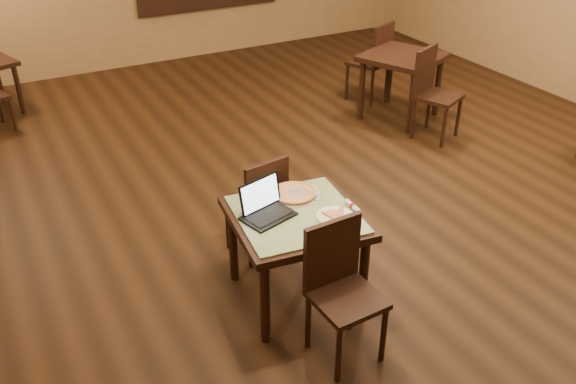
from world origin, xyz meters
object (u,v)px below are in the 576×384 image
chair_main_far (260,202)px  pizza_pan (294,194)px  chair_main_near (340,283)px  laptop (264,206)px  other_table_a_chair_far (375,57)px  other_table_a_chair_near (432,88)px  other_table_a (402,65)px  tiled_table (296,225)px

chair_main_far → pizza_pan: size_ratio=2.35×
chair_main_near → laptop: laptop is taller
laptop → other_table_a_chair_far: 4.32m
other_table_a_chair_near → chair_main_near: bearing=-162.8°
pizza_pan → other_table_a: (2.76, 2.23, -0.09)m
chair_main_near → other_table_a_chair_far: other_table_a_chair_far is taller
pizza_pan → other_table_a_chair_near: 3.16m
pizza_pan → other_table_a_chair_near: other_table_a_chair_near is taller
chair_main_far → other_table_a: chair_main_far is taller
tiled_table → chair_main_far: bearing=96.0°
tiled_table → other_table_a_chair_far: 4.25m
chair_main_far → laptop: laptop is taller
pizza_pan → other_table_a: 3.55m
chair_main_near → other_table_a_chair_near: (2.84, 2.46, 0.04)m
pizza_pan → laptop: bearing=-157.5°
chair_main_near → other_table_a: (2.88, 3.08, 0.12)m
chair_main_near → pizza_pan: size_ratio=2.49×
pizza_pan → other_table_a_chair_near: bearing=30.5°
laptop → chair_main_near: bearing=-89.8°
laptop → pizza_pan: (0.32, 0.13, -0.06)m
tiled_table → pizza_pan: bearing=70.6°
chair_main_far → pizza_pan: 0.46m
other_table_a → other_table_a_chair_far: bearing=63.0°
other_table_a → other_table_a_chair_near: (-0.04, -0.62, -0.08)m
laptop → other_table_a_chair_near: (3.04, 1.74, -0.23)m
tiled_table → other_table_a_chair_far: size_ratio=0.97×
tiled_table → chair_main_near: chair_main_near is taller
tiled_table → chair_main_far: (0.01, 0.62, -0.13)m
chair_main_near → other_table_a: size_ratio=0.86×
chair_main_near → chair_main_far: size_ratio=1.06×
tiled_table → chair_main_near: 0.62m
chair_main_near → other_table_a_chair_far: size_ratio=0.94×
tiled_table → other_table_a: (2.88, 2.47, 0.02)m
chair_main_far → other_table_a_chair_near: 3.08m
chair_main_near → pizza_pan: (0.12, 0.85, 0.21)m
chair_main_far → pizza_pan: bearing=97.2°
chair_main_far → other_table_a: bearing=-155.8°
pizza_pan → chair_main_near: bearing=-98.2°
other_table_a → other_table_a_chair_near: size_ratio=1.09×
tiled_table → other_table_a_chair_near: bearing=40.1°
pizza_pan → other_table_a_chair_far: other_table_a_chair_far is taller
tiled_table → laptop: (-0.20, 0.11, 0.17)m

